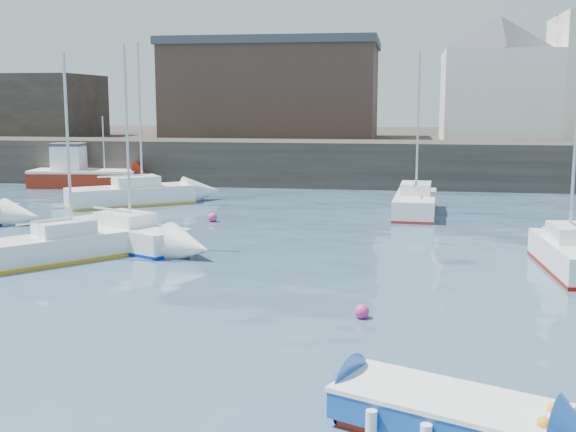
# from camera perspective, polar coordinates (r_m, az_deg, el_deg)

# --- Properties ---
(water) EXTENTS (220.00, 220.00, 0.00)m
(water) POSITION_cam_1_polar(r_m,az_deg,el_deg) (15.57, -7.01, -12.43)
(water) COLOR #2D4760
(water) RESTS_ON ground
(quay_wall) EXTENTS (90.00, 5.00, 3.00)m
(quay_wall) POSITION_cam_1_polar(r_m,az_deg,el_deg) (49.26, 4.15, 4.17)
(quay_wall) COLOR #28231E
(quay_wall) RESTS_ON ground
(land_strip) EXTENTS (90.00, 32.00, 2.80)m
(land_strip) POSITION_cam_1_polar(r_m,az_deg,el_deg) (67.18, 5.44, 5.38)
(land_strip) COLOR #28231E
(land_strip) RESTS_ON ground
(bldg_east_d) EXTENTS (11.14, 11.14, 8.95)m
(bldg_east_d) POSITION_cam_1_polar(r_m,az_deg,el_deg) (55.88, 16.31, 10.44)
(bldg_east_d) COLOR white
(bldg_east_d) RESTS_ON land_strip
(warehouse) EXTENTS (16.40, 10.40, 7.60)m
(warehouse) POSITION_cam_1_polar(r_m,az_deg,el_deg) (57.81, -1.14, 10.00)
(warehouse) COLOR #3D2D26
(warehouse) RESTS_ON land_strip
(bldg_west) EXTENTS (14.00, 8.00, 5.00)m
(bldg_west) POSITION_cam_1_polar(r_m,az_deg,el_deg) (64.46, -21.15, 8.13)
(bldg_west) COLOR #353028
(bldg_west) RESTS_ON land_strip
(blue_dinghy) EXTENTS (4.21, 3.09, 0.74)m
(blue_dinghy) POSITION_cam_1_polar(r_m,az_deg,el_deg) (13.07, 12.42, -14.99)
(blue_dinghy) COLOR maroon
(blue_dinghy) RESTS_ON ground
(fishing_boat) EXTENTS (7.35, 3.48, 4.69)m
(fishing_boat) POSITION_cam_1_polar(r_m,az_deg,el_deg) (50.29, -15.99, 3.27)
(fishing_boat) COLOR maroon
(fishing_boat) RESTS_ON ground
(sailboat_a) EXTENTS (5.07, 5.46, 7.36)m
(sailboat_a) POSITION_cam_1_polar(r_m,az_deg,el_deg) (27.26, -17.67, -2.30)
(sailboat_a) COLOR white
(sailboat_a) RESTS_ON ground
(sailboat_b) EXTENTS (6.26, 4.51, 7.79)m
(sailboat_b) POSITION_cam_1_polar(r_m,az_deg,el_deg) (29.15, -13.06, -1.41)
(sailboat_b) COLOR white
(sailboat_b) RESTS_ON ground
(sailboat_c) EXTENTS (2.06, 5.62, 7.29)m
(sailboat_c) POSITION_cam_1_polar(r_m,az_deg,el_deg) (26.21, 21.58, -2.86)
(sailboat_c) COLOR white
(sailboat_c) RESTS_ON ground
(sailboat_f) EXTENTS (2.36, 6.35, 8.13)m
(sailboat_f) POSITION_cam_1_polar(r_m,az_deg,el_deg) (37.16, 10.03, 1.02)
(sailboat_f) COLOR white
(sailboat_f) RESTS_ON ground
(sailboat_h) EXTENTS (6.85, 5.82, 8.84)m
(sailboat_h) POSITION_cam_1_polar(r_m,az_deg,el_deg) (40.83, -12.29, 1.67)
(sailboat_h) COLOR white
(sailboat_h) RESTS_ON ground
(buoy_mid) EXTENTS (0.40, 0.40, 0.40)m
(buoy_mid) POSITION_cam_1_polar(r_m,az_deg,el_deg) (19.40, 5.84, -8.03)
(buoy_mid) COLOR #DC2C80
(buoy_mid) RESTS_ON ground
(buoy_far) EXTENTS (0.46, 0.46, 0.46)m
(buoy_far) POSITION_cam_1_polar(r_m,az_deg,el_deg) (34.60, -5.99, -0.44)
(buoy_far) COLOR #DC2C80
(buoy_far) RESTS_ON ground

